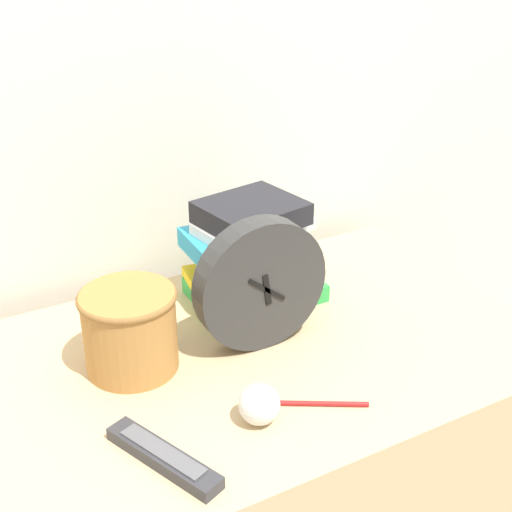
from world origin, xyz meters
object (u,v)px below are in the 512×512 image
Objects in this scene: pen at (322,404)px; tv_remote at (163,457)px; book_stack at (251,253)px; crumpled_paper_ball at (259,404)px; desk_clock at (261,284)px; basket at (130,328)px.

tv_remote is at bearing 179.57° from pen.
pen is (-0.07, -0.35, -0.09)m from book_stack.
pen is (0.10, -0.02, -0.03)m from crumpled_paper_ball.
pen is (-0.00, -0.20, -0.12)m from desk_clock.
desk_clock is 0.17m from book_stack.
desk_clock reaches higher than basket.
desk_clock is 1.46× the size of basket.
desk_clock is at bearing 36.44° from tv_remote.
tv_remote is (-0.04, -0.24, -0.07)m from basket.
tv_remote is at bearing -133.27° from book_stack.
book_stack is at bearing 79.19° from pen.
basket reaches higher than crumpled_paper_ball.
basket is 0.82× the size of tv_remote.
book_stack is at bearing 46.73° from tv_remote.
crumpled_paper_ball is (-0.11, -0.18, -0.09)m from desk_clock.
pen is (0.26, -0.00, -0.01)m from tv_remote.
book_stack reaches higher than crumpled_paper_ball.
pen is at bearing -100.81° from book_stack.
tv_remote is (-0.27, -0.20, -0.11)m from desk_clock.
basket is 0.33m from pen.
book_stack is 0.37m from pen.
tv_remote is (-0.33, -0.35, -0.08)m from book_stack.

